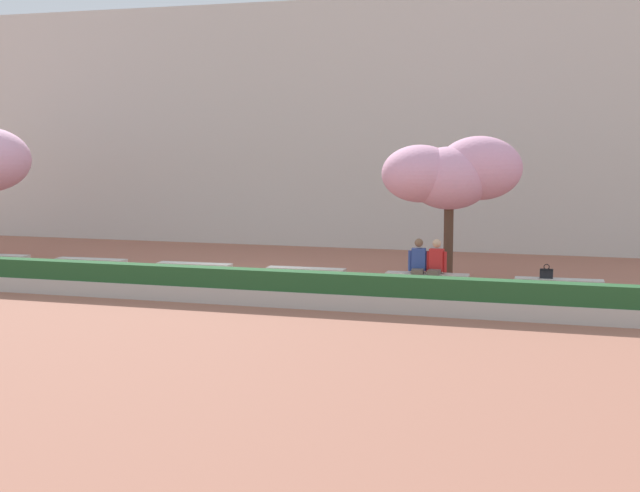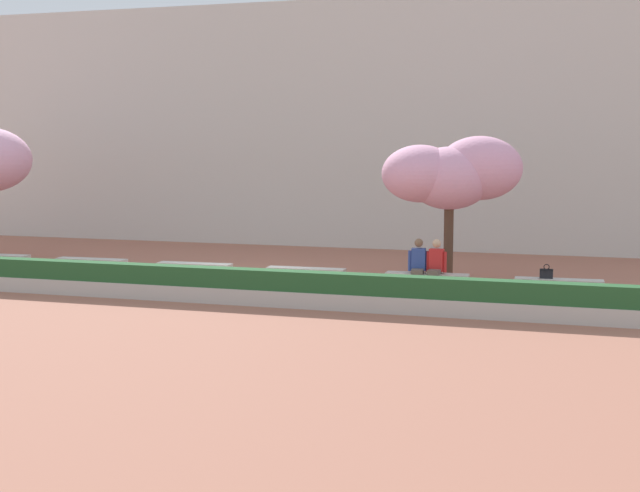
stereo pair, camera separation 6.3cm
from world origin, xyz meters
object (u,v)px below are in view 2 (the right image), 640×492
object	(u,v)px
stone_bench_east_end	(427,279)
handbag	(546,273)
stone_bench_near_east	(306,273)
stone_bench_center	(195,268)
person_seated_right	(436,264)
person_seated_left	(418,263)
stone_bench_far_east	(559,285)
stone_bench_near_west	(92,264)
cherry_tree_main	(450,174)

from	to	relation	value
stone_bench_east_end	handbag	world-z (taller)	handbag
stone_bench_near_east	stone_bench_east_end	xyz separation A→B (m)	(3.11, 0.00, 0.00)
stone_bench_center	person_seated_right	distance (m)	6.45
stone_bench_center	person_seated_left	world-z (taller)	person_seated_left
stone_bench_far_east	person_seated_right	bearing A→B (deg)	-178.94
person_seated_left	handbag	world-z (taller)	person_seated_left
person_seated_right	person_seated_left	bearing A→B (deg)	179.96
stone_bench_near_west	stone_bench_center	xyz separation A→B (m)	(3.11, 0.00, 0.00)
stone_bench_near_east	cherry_tree_main	bearing A→B (deg)	24.76
stone_bench_center	stone_bench_near_east	distance (m)	3.11
person_seated_left	stone_bench_center	bearing A→B (deg)	179.49
stone_bench_east_end	cherry_tree_main	xyz separation A→B (m)	(0.28, 1.56, 2.51)
stone_bench_near_west	stone_bench_far_east	bearing A→B (deg)	0.00
stone_bench_near_east	stone_bench_far_east	xyz separation A→B (m)	(6.22, 0.00, 0.00)
stone_bench_east_end	person_seated_left	bearing A→B (deg)	-165.91
stone_bench_near_east	person_seated_left	distance (m)	2.92
person_seated_left	stone_bench_near_west	bearing A→B (deg)	179.67
stone_bench_near_east	stone_bench_near_west	bearing A→B (deg)	180.00
stone_bench_near_west	handbag	xyz separation A→B (m)	(12.15, 0.01, 0.27)
stone_bench_center	cherry_tree_main	distance (m)	7.14
handbag	stone_bench_far_east	bearing A→B (deg)	-2.28
stone_bench_near_west	handbag	world-z (taller)	handbag
person_seated_left	person_seated_right	bearing A→B (deg)	-0.04
cherry_tree_main	stone_bench_near_east	bearing A→B (deg)	-155.24
person_seated_left	handbag	bearing A→B (deg)	1.22
person_seated_right	cherry_tree_main	bearing A→B (deg)	87.74
stone_bench_far_east	stone_bench_east_end	bearing A→B (deg)	180.00
person_seated_right	cherry_tree_main	distance (m)	2.67
stone_bench_far_east	handbag	bearing A→B (deg)	177.72
person_seated_left	cherry_tree_main	xyz separation A→B (m)	(0.49, 1.62, 2.12)
stone_bench_east_end	stone_bench_far_east	distance (m)	3.11
stone_bench_near_west	stone_bench_east_end	size ratio (longest dim) A/B	1.00
person_seated_right	handbag	world-z (taller)	person_seated_right
stone_bench_east_end	handbag	xyz separation A→B (m)	(2.82, 0.01, 0.27)
stone_bench_center	stone_bench_near_east	xyz separation A→B (m)	(3.11, 0.00, 0.00)
stone_bench_far_east	stone_bench_near_west	bearing A→B (deg)	180.00
stone_bench_far_east	stone_bench_center	bearing A→B (deg)	180.00
handbag	cherry_tree_main	world-z (taller)	cherry_tree_main
stone_bench_near_west	stone_bench_far_east	xyz separation A→B (m)	(12.44, 0.00, 0.00)
stone_bench_near_east	handbag	size ratio (longest dim) A/B	6.00
stone_bench_center	stone_bench_far_east	xyz separation A→B (m)	(9.33, 0.00, 0.00)
stone_bench_near_east	stone_bench_far_east	bearing A→B (deg)	0.00
stone_bench_near_west	handbag	distance (m)	12.15
person_seated_right	handbag	xyz separation A→B (m)	(2.61, 0.06, -0.12)
handbag	stone_bench_east_end	bearing A→B (deg)	-179.77
stone_bench_near_east	handbag	bearing A→B (deg)	0.11
stone_bench_near_west	stone_bench_near_east	bearing A→B (deg)	0.00
stone_bench_near_west	handbag	size ratio (longest dim) A/B	6.00
stone_bench_near_west	person_seated_left	size ratio (longest dim) A/B	1.58
stone_bench_center	stone_bench_east_end	world-z (taller)	same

